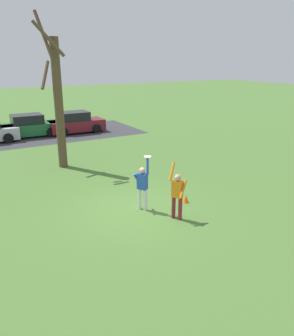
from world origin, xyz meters
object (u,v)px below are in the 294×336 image
at_px(person_defender, 177,193).
at_px(field_cone_orange, 186,199).
at_px(parked_car_green, 29,126).
at_px(parked_car_maroon, 76,123).
at_px(frisbee_disc, 148,157).
at_px(bare_tree_tall, 57,99).
at_px(person_catcher, 142,185).

relative_size(person_defender, field_cone_orange, 6.39).
xyz_separation_m(parked_car_green, parked_car_maroon, (3.33, -0.37, 0.00)).
bearing_deg(parked_car_green, parked_car_maroon, -5.60).
relative_size(frisbee_disc, bare_tree_tall, 0.03).
bearing_deg(parked_car_green, frisbee_disc, -85.51).
relative_size(person_catcher, person_defender, 1.02).
bearing_deg(person_catcher, frisbee_disc, 0.00).
xyz_separation_m(bare_tree_tall, field_cone_orange, (2.79, -7.01, -3.31)).
relative_size(person_defender, parked_car_green, 0.50).
relative_size(person_catcher, parked_car_maroon, 0.50).
relative_size(parked_car_green, parked_car_maroon, 1.00).
distance_m(person_catcher, parked_car_green, 15.08).
relative_size(parked_car_green, bare_tree_tall, 0.55).
relative_size(person_defender, frisbee_disc, 7.86).
height_order(person_defender, parked_car_maroon, person_defender).
bearing_deg(parked_car_maroon, person_catcher, -98.69).
relative_size(bare_tree_tall, field_cone_orange, 23.50).
xyz_separation_m(frisbee_disc, field_cone_orange, (1.68, -0.08, -1.93)).
bearing_deg(parked_car_maroon, field_cone_orange, -91.75).
relative_size(person_catcher, parked_car_green, 0.50).
relative_size(parked_car_maroon, bare_tree_tall, 0.55).
height_order(person_defender, bare_tree_tall, bare_tree_tall).
xyz_separation_m(parked_car_green, bare_tree_tall, (-0.13, -8.32, 2.74)).
height_order(person_defender, frisbee_disc, frisbee_disc).
distance_m(person_defender, parked_car_green, 16.40).
xyz_separation_m(frisbee_disc, bare_tree_tall, (-1.11, 6.93, 1.38)).
distance_m(frisbee_disc, field_cone_orange, 2.56).
xyz_separation_m(person_defender, frisbee_disc, (-0.56, 1.08, 1.11)).
height_order(parked_car_maroon, bare_tree_tall, bare_tree_tall).
bearing_deg(person_catcher, person_defender, -0.00).
distance_m(person_catcher, person_defender, 1.44).
bearing_deg(field_cone_orange, frisbee_disc, 177.14).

